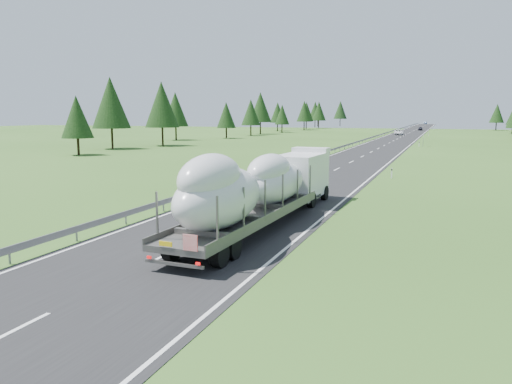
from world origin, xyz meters
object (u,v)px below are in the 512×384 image
(boat_truck, at_px, (262,185))
(highway_sign, at_px, (423,137))
(distant_car_dark, at_px, (420,129))
(distant_car_blue, at_px, (425,123))
(distant_van, at_px, (399,132))

(boat_truck, bearing_deg, highway_sign, 85.98)
(distant_car_dark, relative_size, distant_car_blue, 0.81)
(highway_sign, relative_size, distant_van, 0.45)
(boat_truck, xyz_separation_m, distant_car_blue, (-2.90, 293.09, -1.52))
(distant_car_blue, bearing_deg, highway_sign, -92.36)
(distant_car_dark, bearing_deg, highway_sign, -88.69)
(highway_sign, bearing_deg, distant_car_blue, 92.11)
(boat_truck, height_order, distant_car_blue, boat_truck)
(distant_car_dark, distance_m, distant_car_blue, 122.05)
(highway_sign, distance_m, distant_car_blue, 219.36)
(boat_truck, relative_size, distant_car_blue, 4.16)
(highway_sign, relative_size, boat_truck, 0.13)
(boat_truck, xyz_separation_m, distant_van, (-3.82, 126.48, -1.51))
(distant_car_dark, height_order, distant_car_blue, distant_car_blue)
(highway_sign, bearing_deg, distant_van, 99.72)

